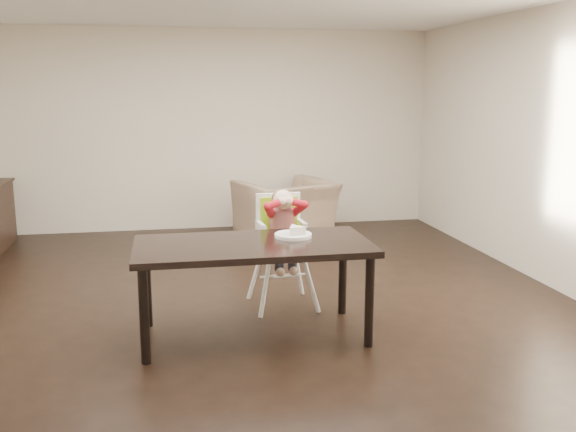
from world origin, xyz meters
name	(u,v)px	position (x,y,z in m)	size (l,w,h in m)	color
ground	(247,311)	(0.00, 0.00, 0.00)	(7.00, 7.00, 0.00)	black
room_walls	(244,95)	(0.00, 0.00, 1.86)	(6.02, 7.02, 2.71)	beige
dining_table	(253,253)	(-0.02, -0.58, 0.67)	(1.80, 0.90, 0.75)	black
high_chair	(282,224)	(0.33, 0.11, 0.74)	(0.47, 0.47, 1.05)	white
plate	(294,233)	(0.33, -0.44, 0.78)	(0.37, 0.37, 0.08)	white
armchair	(286,200)	(0.85, 2.73, 0.49)	(1.12, 0.73, 0.98)	#9B7E63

